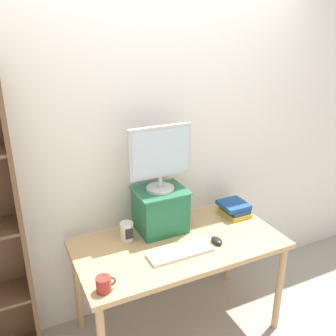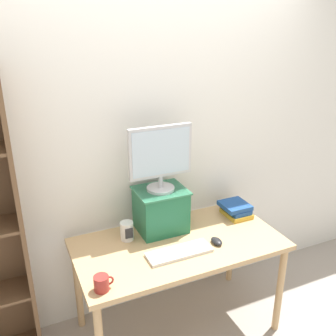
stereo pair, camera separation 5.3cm
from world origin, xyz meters
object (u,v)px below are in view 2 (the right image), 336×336
at_px(coffee_mug, 102,283).
at_px(desk_speaker, 127,231).
at_px(keyboard, 179,252).
at_px(computer_mouse, 217,241).
at_px(book_stack, 236,209).
at_px(computer_monitor, 160,156).
at_px(riser_box, 161,209).
at_px(desk, 179,251).

bearing_deg(coffee_mug, desk_speaker, 56.15).
relative_size(keyboard, computer_mouse, 4.17).
distance_m(computer_mouse, book_stack, 0.45).
bearing_deg(computer_monitor, book_stack, -4.44).
height_order(computer_monitor, coffee_mug, computer_monitor).
height_order(riser_box, computer_mouse, riser_box).
bearing_deg(book_stack, coffee_mug, -160.19).
bearing_deg(computer_mouse, keyboard, -179.05).
height_order(riser_box, book_stack, riser_box).
distance_m(computer_monitor, computer_mouse, 0.69).
xyz_separation_m(desk, coffee_mug, (-0.61, -0.26, 0.12)).
relative_size(desk, riser_box, 4.01).
bearing_deg(computer_monitor, desk_speaker, -173.87).
bearing_deg(riser_box, computer_mouse, -50.96).
xyz_separation_m(coffee_mug, desk_speaker, (0.30, 0.44, 0.02)).
xyz_separation_m(desk, book_stack, (0.57, 0.16, 0.13)).
relative_size(riser_box, keyboard, 0.82).
xyz_separation_m(computer_mouse, desk_speaker, (-0.54, 0.30, 0.05)).
xyz_separation_m(desk, computer_mouse, (0.23, -0.12, 0.10)).
bearing_deg(computer_mouse, computer_monitor, 129.17).
bearing_deg(desk, coffee_mug, -156.56).
bearing_deg(coffee_mug, desk, 23.44).
bearing_deg(desk, book_stack, 15.74).
height_order(book_stack, desk_speaker, desk_speaker).
height_order(riser_box, desk_speaker, riser_box).
xyz_separation_m(computer_mouse, book_stack, (0.34, 0.28, 0.03)).
distance_m(riser_box, desk_speaker, 0.29).
bearing_deg(keyboard, book_stack, 24.67).
distance_m(riser_box, computer_mouse, 0.45).
height_order(desk, computer_monitor, computer_monitor).
height_order(riser_box, computer_monitor, computer_monitor).
bearing_deg(riser_box, desk_speaker, -173.56).
distance_m(desk, computer_mouse, 0.27).
xyz_separation_m(book_stack, desk_speaker, (-0.88, 0.02, 0.01)).
bearing_deg(computer_mouse, desk_speaker, 150.64).
distance_m(keyboard, coffee_mug, 0.57).
relative_size(computer_monitor, book_stack, 2.04).
bearing_deg(riser_box, desk, -78.16).
distance_m(computer_mouse, coffee_mug, 0.85).
distance_m(book_stack, coffee_mug, 1.25).
height_order(coffee_mug, desk_speaker, desk_speaker).
distance_m(computer_monitor, keyboard, 0.65).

